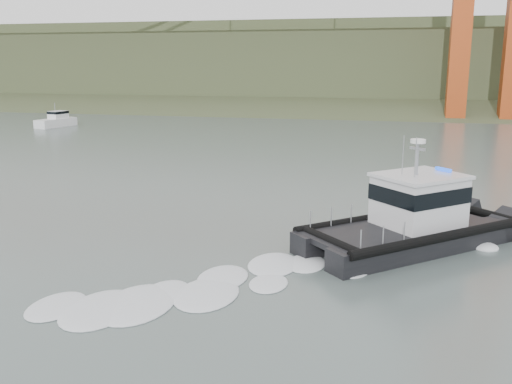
# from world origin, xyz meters

# --- Properties ---
(ground) EXTENTS (400.00, 400.00, 0.00)m
(ground) POSITION_xyz_m (0.00, 0.00, 0.00)
(ground) COLOR #485652
(ground) RESTS_ON ground
(headlands) EXTENTS (500.00, 105.36, 27.12)m
(headlands) POSITION_xyz_m (0.00, 125.50, 7.05)
(headlands) COLOR #333D23
(headlands) RESTS_ON ground
(patrol_boat) EXTENTS (11.35, 11.05, 5.64)m
(patrol_boat) POSITION_xyz_m (9.99, 7.10, 1.41)
(patrol_boat) COLOR black
(patrol_boat) RESTS_ON ground
(motorboat) EXTENTS (3.41, 6.69, 3.51)m
(motorboat) POSITION_xyz_m (-38.81, 51.73, 0.88)
(motorboat) COLOR white
(motorboat) RESTS_ON ground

